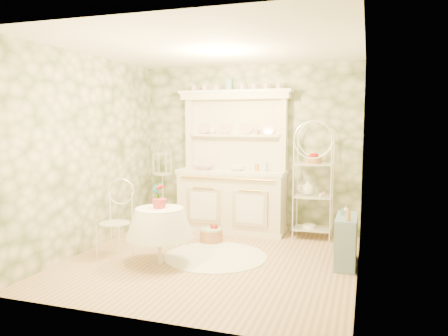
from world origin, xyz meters
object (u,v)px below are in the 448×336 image
(bakers_rack, at_px, (314,177))
(floor_basket, at_px, (211,234))
(side_shelf, at_px, (346,241))
(birdcage_stand, at_px, (163,185))
(round_table, at_px, (160,235))
(cafe_chair, at_px, (115,224))
(kitchen_dresser, at_px, (232,161))

(bakers_rack, relative_size, floor_basket, 4.94)
(side_shelf, relative_size, birdcage_stand, 0.49)
(side_shelf, height_order, floor_basket, side_shelf)
(side_shelf, height_order, round_table, round_table)
(side_shelf, xyz_separation_m, cafe_chair, (-2.93, -0.61, 0.14))
(round_table, bearing_deg, kitchen_dresser, 78.66)
(side_shelf, relative_size, floor_basket, 1.82)
(bakers_rack, bearing_deg, floor_basket, -155.72)
(round_table, relative_size, birdcage_stand, 0.52)
(cafe_chair, bearing_deg, kitchen_dresser, 37.58)
(kitchen_dresser, bearing_deg, bakers_rack, -0.96)
(side_shelf, distance_m, birdcage_stand, 3.26)
(floor_basket, bearing_deg, side_shelf, -12.56)
(kitchen_dresser, distance_m, birdcage_stand, 1.28)
(kitchen_dresser, height_order, floor_basket, kitchen_dresser)
(bakers_rack, height_order, side_shelf, bakers_rack)
(kitchen_dresser, bearing_deg, birdcage_stand, -175.93)
(round_table, distance_m, floor_basket, 1.20)
(birdcage_stand, bearing_deg, bakers_rack, 1.45)
(round_table, distance_m, cafe_chair, 0.71)
(cafe_chair, distance_m, birdcage_stand, 1.71)
(round_table, height_order, floor_basket, round_table)
(kitchen_dresser, xyz_separation_m, side_shelf, (1.85, -1.15, -0.84))
(cafe_chair, height_order, birdcage_stand, birdcage_stand)
(bakers_rack, xyz_separation_m, cafe_chair, (-2.38, -1.75, -0.51))
(kitchen_dresser, height_order, cafe_chair, kitchen_dresser)
(cafe_chair, bearing_deg, floor_basket, 25.88)
(side_shelf, bearing_deg, kitchen_dresser, 151.80)
(side_shelf, bearing_deg, bakers_rack, 119.52)
(round_table, xyz_separation_m, floor_basket, (0.27, 1.14, -0.25))
(side_shelf, distance_m, cafe_chair, 3.00)
(kitchen_dresser, xyz_separation_m, birdcage_stand, (-1.20, -0.09, -0.43))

